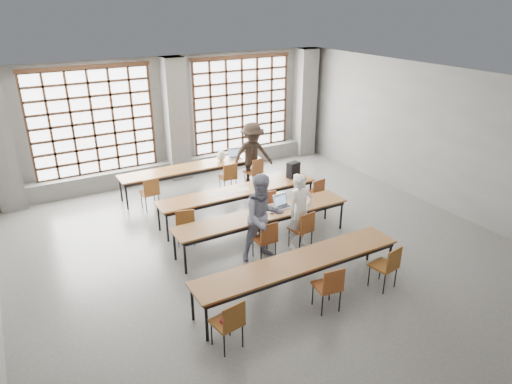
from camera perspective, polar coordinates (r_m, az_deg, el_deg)
floor at (r=9.69m, az=1.67°, el=-7.77°), size 11.00×11.00×0.00m
ceiling at (r=8.44m, az=1.94°, el=13.08°), size 11.00×11.00×0.00m
wall_back at (r=13.70m, az=-10.37°, el=9.15°), size 10.00×0.00×10.00m
wall_right at (r=12.16m, az=22.49°, el=5.99°), size 0.00×11.00×11.00m
column_left at (r=12.72m, az=-29.37°, el=5.46°), size 0.60×0.55×3.50m
column_mid at (r=13.44m, az=-9.96°, el=8.91°), size 0.60×0.55×3.50m
column_right at (r=15.49m, az=6.10°, el=10.99°), size 0.60×0.55×3.50m
window_left at (r=13.05m, az=-19.70°, el=8.16°), size 3.32×0.12×3.00m
window_right at (r=14.47m, az=-1.78°, el=10.85°), size 3.32×0.12×3.00m
sill_ledge at (r=13.95m, az=-9.66°, el=3.00°), size 9.80×0.35×0.50m
desk_row_a at (r=12.61m, az=-7.94°, el=2.92°), size 4.00×0.70×0.73m
desk_row_b at (r=10.96m, az=-2.18°, el=-0.04°), size 4.00×0.70×0.73m
desk_row_c at (r=9.78m, az=0.92°, el=-3.00°), size 4.00×0.70×0.73m
desk_row_d at (r=8.15m, az=5.43°, el=-8.87°), size 4.00×0.70×0.73m
chair_back_left at (r=11.69m, az=-13.07°, el=0.20°), size 0.44×0.44×0.88m
chair_back_mid at (r=12.41m, az=-3.42°, el=2.14°), size 0.45×0.45×0.88m
chair_back_right at (r=12.77m, az=-0.11°, el=2.80°), size 0.50×0.50×0.88m
chair_mid_left at (r=9.90m, az=-8.85°, el=-3.79°), size 0.52×0.53×0.88m
chair_mid_centre at (r=10.68m, az=1.26°, el=-1.42°), size 0.46×0.47×0.88m
chair_mid_right at (r=11.41m, az=7.40°, el=0.05°), size 0.48×0.49×0.88m
chair_front_left at (r=9.22m, az=1.29°, el=-5.62°), size 0.42×0.43×0.88m
chair_front_right at (r=9.67m, az=5.95°, el=-4.31°), size 0.47×0.48×0.88m
chair_near_left at (r=7.08m, az=-3.32°, el=-15.71°), size 0.48×0.48×0.88m
chair_near_mid at (r=7.91m, az=9.18°, el=-11.33°), size 0.48×0.48×0.88m
chair_near_right at (r=8.69m, az=16.14°, el=-8.58°), size 0.48×0.49×0.88m
student_male at (r=9.63m, az=5.53°, el=-2.47°), size 0.65×0.46×1.66m
student_female at (r=9.15m, az=0.90°, el=-3.21°), size 0.95×0.78×1.83m
student_back at (r=12.74m, az=-0.46°, el=4.61°), size 1.25×0.79×1.85m
laptop_front at (r=10.07m, az=3.28°, el=-1.44°), size 0.39×0.34×0.26m
laptop_back at (r=13.19m, az=-2.66°, el=4.61°), size 0.42×0.37×0.26m
mouse at (r=10.20m, az=5.59°, el=-1.45°), size 0.11×0.09×0.04m
green_box at (r=9.77m, az=0.44°, el=-2.31°), size 0.27×0.17×0.09m
phone at (r=9.76m, az=2.14°, el=-2.61°), size 0.14×0.09×0.01m
paper_sheet_a at (r=10.73m, az=-5.15°, el=-0.25°), size 0.36×0.33×0.00m
paper_sheet_b at (r=10.77m, az=-3.48°, el=-0.12°), size 0.32×0.24×0.00m
paper_sheet_c at (r=10.97m, az=-1.72°, el=0.38°), size 0.33×0.26×0.00m
backpack at (r=11.66m, az=4.68°, el=2.77°), size 0.36×0.26×0.40m
plastic_bag at (r=12.92m, az=-4.38°, el=4.56°), size 0.30×0.26×0.29m
red_pouch at (r=7.15m, az=-3.70°, el=-15.62°), size 0.21×0.12×0.06m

